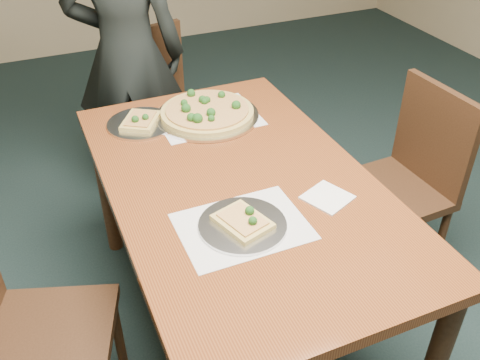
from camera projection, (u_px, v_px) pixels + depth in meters
name	position (u px, v px, depth m)	size (l,w,h in m)	color
dining_table	(240.00, 201.00, 1.95)	(0.90, 1.50, 0.75)	#5B2A12
chair_far	(160.00, 105.00, 2.87)	(0.50, 0.50, 0.91)	black
chair_left	(15.00, 328.00, 1.65)	(0.53, 0.53, 0.91)	black
chair_right	(406.00, 176.00, 2.32)	(0.44, 0.44, 0.91)	black
diner	(127.00, 55.00, 2.69)	(0.59, 0.39, 1.61)	black
placemat_main	(207.00, 117.00, 2.27)	(0.42, 0.32, 0.00)	white
placemat_near	(243.00, 226.00, 1.68)	(0.40, 0.30, 0.00)	white
pizza_pan	(207.00, 113.00, 2.26)	(0.44, 0.44, 0.07)	silver
slice_plate_near	(243.00, 223.00, 1.68)	(0.28, 0.28, 0.06)	silver
slice_plate_far	(141.00, 122.00, 2.21)	(0.28, 0.28, 0.06)	silver
napkin	(327.00, 197.00, 1.80)	(0.14, 0.14, 0.01)	white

